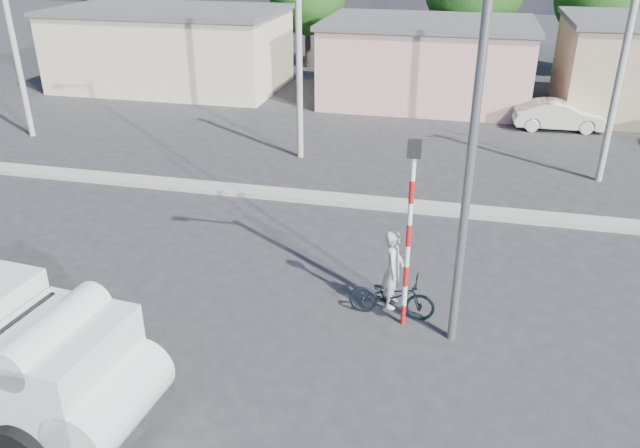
% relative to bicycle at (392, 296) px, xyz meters
% --- Properties ---
extents(ground_plane, '(120.00, 120.00, 0.00)m').
position_rel_bicycle_xyz_m(ground_plane, '(-2.89, -1.77, -0.52)').
color(ground_plane, '#2B2B2E').
rests_on(ground_plane, ground).
extents(median, '(40.00, 0.80, 0.16)m').
position_rel_bicycle_xyz_m(median, '(-2.89, 6.23, -0.44)').
color(median, '#99968E').
rests_on(median, ground).
extents(bicycle, '(2.01, 0.74, 1.05)m').
position_rel_bicycle_xyz_m(bicycle, '(0.00, 0.00, 0.00)').
color(bicycle, black).
rests_on(bicycle, ground).
extents(cyclist, '(0.47, 0.70, 1.88)m').
position_rel_bicycle_xyz_m(cyclist, '(0.00, 0.00, 0.42)').
color(cyclist, silver).
rests_on(cyclist, ground).
extents(car_cream, '(3.98, 1.63, 1.28)m').
position_rel_bicycle_xyz_m(car_cream, '(5.30, 16.39, 0.12)').
color(car_cream, beige).
rests_on(car_cream, ground).
extents(traffic_pole, '(0.28, 0.18, 4.36)m').
position_rel_bicycle_xyz_m(traffic_pole, '(0.31, -0.27, 2.07)').
color(traffic_pole, red).
rests_on(traffic_pole, ground).
extents(streetlight, '(2.34, 0.22, 9.00)m').
position_rel_bicycle_xyz_m(streetlight, '(1.25, -0.57, 4.44)').
color(streetlight, slate).
rests_on(streetlight, ground).
extents(building_row, '(37.80, 7.30, 4.44)m').
position_rel_bicycle_xyz_m(building_row, '(-1.79, 20.23, 1.61)').
color(building_row, beige).
rests_on(building_row, ground).
extents(utility_poles, '(35.40, 0.24, 8.00)m').
position_rel_bicycle_xyz_m(utility_poles, '(0.36, 10.23, 3.55)').
color(utility_poles, '#99968E').
rests_on(utility_poles, ground).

